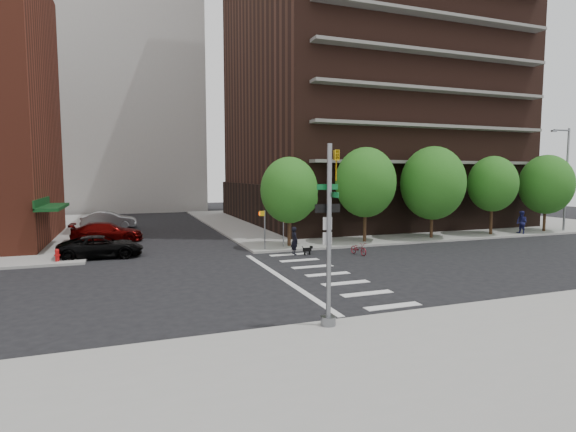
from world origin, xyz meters
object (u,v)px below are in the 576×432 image
at_px(dog_walker, 294,241).
at_px(fire_hydrant, 57,254).
at_px(parked_car_black, 101,247).
at_px(parked_car_maroon, 107,232).
at_px(scooter, 359,249).
at_px(pedestrian_far, 522,222).
at_px(traffic_signal, 330,250).
at_px(parked_car_silver, 109,220).

bearing_deg(dog_walker, fire_hydrant, 77.74).
height_order(parked_car_black, parked_car_maroon, parked_car_maroon).
xyz_separation_m(scooter, pedestrian_far, (17.33, 3.34, 0.71)).
bearing_deg(traffic_signal, parked_car_black, 115.11).
bearing_deg(pedestrian_far, dog_walker, -84.97).
bearing_deg(scooter, traffic_signal, -132.57).
relative_size(parked_car_black, dog_walker, 2.74).
height_order(parked_car_black, scooter, parked_car_black).
relative_size(parked_car_maroon, pedestrian_far, 2.70).
bearing_deg(parked_car_black, parked_car_maroon, 0.13).
relative_size(parked_car_maroon, parked_car_silver, 1.05).
bearing_deg(parked_car_silver, pedestrian_far, -115.05).
bearing_deg(parked_car_maroon, pedestrian_far, -101.77).
distance_m(scooter, dog_walker, 4.15).
xyz_separation_m(traffic_signal, scooter, (7.72, 11.93, -2.30)).
bearing_deg(pedestrian_far, parked_car_silver, -117.67).
xyz_separation_m(parked_car_black, pedestrian_far, (32.78, -1.23, 0.42)).
bearing_deg(parked_car_maroon, parked_car_silver, 2.93).
xyz_separation_m(traffic_signal, parked_car_silver, (-7.73, 32.40, -1.89)).
relative_size(traffic_signal, fire_hydrant, 8.20).
height_order(traffic_signal, fire_hydrant, traffic_signal).
bearing_deg(fire_hydrant, parked_car_silver, 82.34).
bearing_deg(traffic_signal, pedestrian_far, 31.36).
distance_m(fire_hydrant, parked_car_silver, 17.26).
bearing_deg(parked_car_maroon, traffic_signal, -159.79).
xyz_separation_m(parked_car_black, scooter, (15.45, -4.56, -0.29)).
xyz_separation_m(traffic_signal, parked_car_maroon, (-7.61, 23.38, -1.94)).
distance_m(dog_walker, pedestrian_far, 21.28).
bearing_deg(parked_car_silver, fire_hydrant, 174.88).
relative_size(parked_car_silver, pedestrian_far, 2.57).
xyz_separation_m(parked_car_maroon, scooter, (15.33, -11.45, -0.35)).
bearing_deg(fire_hydrant, traffic_signal, -56.74).
xyz_separation_m(parked_car_maroon, dog_walker, (11.47, -10.01, 0.15)).
relative_size(parked_car_black, parked_car_silver, 1.00).
bearing_deg(dog_walker, scooter, -114.85).
height_order(parked_car_maroon, scooter, parked_car_maroon).
bearing_deg(scooter, pedestrian_far, 1.24).
relative_size(traffic_signal, pedestrian_far, 3.12).
xyz_separation_m(traffic_signal, parked_car_black, (-7.73, 16.49, -2.01)).
bearing_deg(parked_car_silver, traffic_signal, -164.04).
bearing_deg(dog_walker, pedestrian_far, -89.26).
height_order(dog_walker, pedestrian_far, pedestrian_far).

